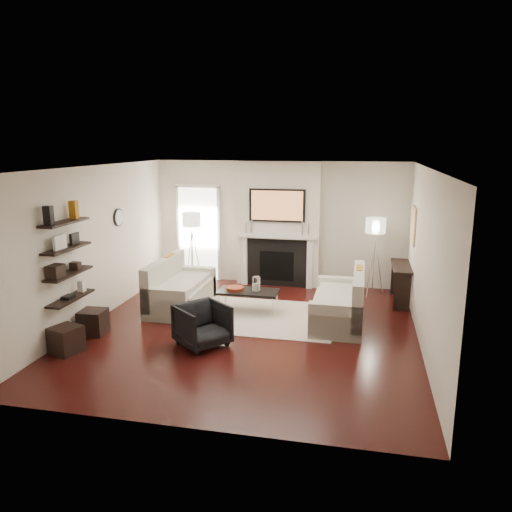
% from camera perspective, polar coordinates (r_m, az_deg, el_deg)
% --- Properties ---
extents(room_envelope, '(6.00, 6.00, 6.00)m').
position_cam_1_polar(room_envelope, '(8.07, -0.90, 0.46)').
color(room_envelope, '#340D0B').
rests_on(room_envelope, ground).
extents(chimney_breast, '(1.80, 0.25, 2.70)m').
position_cam_1_polar(chimney_breast, '(10.84, 2.55, 3.64)').
color(chimney_breast, silver).
rests_on(chimney_breast, floor).
extents(fireplace_surround, '(1.30, 0.02, 1.04)m').
position_cam_1_polar(fireplace_surround, '(10.87, 2.39, -0.79)').
color(fireplace_surround, black).
rests_on(fireplace_surround, floor).
extents(firebox, '(0.75, 0.02, 0.65)m').
position_cam_1_polar(firebox, '(10.89, 2.38, -1.16)').
color(firebox, black).
rests_on(firebox, floor).
extents(mantel_pilaster_l, '(0.12, 0.08, 1.10)m').
position_cam_1_polar(mantel_pilaster_l, '(10.98, -1.34, -0.49)').
color(mantel_pilaster_l, white).
rests_on(mantel_pilaster_l, floor).
extents(mantel_pilaster_r, '(0.12, 0.08, 1.10)m').
position_cam_1_polar(mantel_pilaster_r, '(10.74, 6.15, -0.86)').
color(mantel_pilaster_r, white).
rests_on(mantel_pilaster_r, floor).
extents(mantel_shelf, '(1.70, 0.18, 0.07)m').
position_cam_1_polar(mantel_shelf, '(10.70, 2.37, 2.27)').
color(mantel_shelf, white).
rests_on(mantel_shelf, chimney_breast).
extents(tv_body, '(1.20, 0.06, 0.70)m').
position_cam_1_polar(tv_body, '(10.62, 2.43, 5.80)').
color(tv_body, black).
rests_on(tv_body, chimney_breast).
extents(tv_screen, '(1.10, 0.00, 0.62)m').
position_cam_1_polar(tv_screen, '(10.59, 2.40, 5.78)').
color(tv_screen, '#BF723F').
rests_on(tv_screen, tv_body).
extents(candlestick_l_tall, '(0.04, 0.04, 0.30)m').
position_cam_1_polar(candlestick_l_tall, '(10.78, -0.49, 3.36)').
color(candlestick_l_tall, silver).
rests_on(candlestick_l_tall, mantel_shelf).
extents(candlestick_l_short, '(0.04, 0.04, 0.24)m').
position_cam_1_polar(candlestick_l_short, '(10.82, -1.17, 3.23)').
color(candlestick_l_short, silver).
rests_on(candlestick_l_short, mantel_shelf).
extents(candlestick_r_tall, '(0.04, 0.04, 0.30)m').
position_cam_1_polar(candlestick_r_tall, '(10.60, 5.33, 3.14)').
color(candlestick_r_tall, silver).
rests_on(candlestick_r_tall, mantel_shelf).
extents(candlestick_r_short, '(0.04, 0.04, 0.24)m').
position_cam_1_polar(candlestick_r_short, '(10.59, 6.02, 2.95)').
color(candlestick_r_short, silver).
rests_on(candlestick_r_short, mantel_shelf).
extents(hallway_panel, '(0.90, 0.02, 2.10)m').
position_cam_1_polar(hallway_panel, '(11.44, -6.55, 2.53)').
color(hallway_panel, white).
rests_on(hallway_panel, floor).
extents(door_trim_l, '(0.06, 0.06, 2.16)m').
position_cam_1_polar(door_trim_l, '(11.58, -8.84, 2.59)').
color(door_trim_l, white).
rests_on(door_trim_l, floor).
extents(door_trim_r, '(0.06, 0.06, 2.16)m').
position_cam_1_polar(door_trim_r, '(11.28, -4.27, 2.43)').
color(door_trim_r, white).
rests_on(door_trim_r, floor).
extents(door_trim_top, '(1.02, 0.06, 0.06)m').
position_cam_1_polar(door_trim_top, '(11.28, -6.72, 7.92)').
color(door_trim_top, white).
rests_on(door_trim_top, wall_back).
extents(rug, '(2.60, 2.00, 0.01)m').
position_cam_1_polar(rug, '(9.09, 0.74, -6.93)').
color(rug, beige).
rests_on(rug, floor).
extents(loveseat_left_base, '(0.85, 1.80, 0.42)m').
position_cam_1_polar(loveseat_left_base, '(9.66, -8.54, -4.60)').
color(loveseat_left_base, beige).
rests_on(loveseat_left_base, floor).
extents(loveseat_left_back, '(0.18, 1.80, 0.80)m').
position_cam_1_polar(loveseat_left_back, '(9.69, -10.46, -2.66)').
color(loveseat_left_back, beige).
rests_on(loveseat_left_back, floor).
extents(loveseat_left_arm_n, '(0.85, 0.18, 0.60)m').
position_cam_1_polar(loveseat_left_arm_n, '(8.91, -10.39, -5.55)').
color(loveseat_left_arm_n, beige).
rests_on(loveseat_left_arm_n, floor).
extents(loveseat_left_arm_s, '(0.85, 0.18, 0.60)m').
position_cam_1_polar(loveseat_left_arm_s, '(10.36, -6.98, -2.83)').
color(loveseat_left_arm_s, beige).
rests_on(loveseat_left_arm_s, floor).
extents(loveseat_left_cushion, '(0.63, 1.44, 0.10)m').
position_cam_1_polar(loveseat_left_cushion, '(9.57, -8.31, -3.13)').
color(loveseat_left_cushion, beige).
rests_on(loveseat_left_cushion, loveseat_left_base).
extents(pillow_left_orange, '(0.10, 0.42, 0.42)m').
position_cam_1_polar(pillow_left_orange, '(9.91, -9.84, -1.08)').
color(pillow_left_orange, '#AD6F15').
rests_on(pillow_left_orange, loveseat_left_cushion).
extents(pillow_left_charcoal, '(0.10, 0.40, 0.40)m').
position_cam_1_polar(pillow_left_charcoal, '(9.37, -11.20, -1.99)').
color(pillow_left_charcoal, black).
rests_on(pillow_left_charcoal, loveseat_left_cushion).
extents(loveseat_right_base, '(0.85, 1.80, 0.42)m').
position_cam_1_polar(loveseat_right_base, '(8.87, 9.32, -6.21)').
color(loveseat_right_base, beige).
rests_on(loveseat_right_base, floor).
extents(loveseat_right_back, '(0.18, 1.80, 0.80)m').
position_cam_1_polar(loveseat_right_back, '(8.77, 11.59, -4.36)').
color(loveseat_right_back, beige).
rests_on(loveseat_right_back, floor).
extents(loveseat_right_arm_n, '(0.85, 0.18, 0.60)m').
position_cam_1_polar(loveseat_right_arm_n, '(8.08, 9.03, -7.45)').
color(loveseat_right_arm_n, beige).
rests_on(loveseat_right_arm_n, floor).
extents(loveseat_right_arm_s, '(0.85, 0.18, 0.60)m').
position_cam_1_polar(loveseat_right_arm_s, '(9.62, 9.61, -4.15)').
color(loveseat_right_arm_s, beige).
rests_on(loveseat_right_arm_s, floor).
extents(loveseat_right_cushion, '(0.63, 1.44, 0.10)m').
position_cam_1_polar(loveseat_right_cushion, '(8.79, 9.06, -4.59)').
color(loveseat_right_cushion, beige).
rests_on(loveseat_right_cushion, loveseat_right_base).
extents(pillow_right_orange, '(0.10, 0.42, 0.42)m').
position_cam_1_polar(pillow_right_orange, '(9.00, 11.68, -2.57)').
color(pillow_right_orange, '#AD6F15').
rests_on(pillow_right_orange, loveseat_right_cushion).
extents(pillow_right_charcoal, '(0.10, 0.40, 0.40)m').
position_cam_1_polar(pillow_right_charcoal, '(8.42, 11.61, -3.70)').
color(pillow_right_charcoal, black).
rests_on(pillow_right_charcoal, loveseat_right_cushion).
extents(coffee_table, '(1.10, 0.55, 0.04)m').
position_cam_1_polar(coffee_table, '(9.20, -0.89, -4.09)').
color(coffee_table, black).
rests_on(coffee_table, floor).
extents(coffee_leg_nw, '(0.02, 0.02, 0.38)m').
position_cam_1_polar(coffee_leg_nw, '(9.19, -4.25, -5.53)').
color(coffee_leg_nw, silver).
rests_on(coffee_leg_nw, floor).
extents(coffee_leg_ne, '(0.02, 0.02, 0.38)m').
position_cam_1_polar(coffee_leg_ne, '(8.97, 1.93, -5.97)').
color(coffee_leg_ne, silver).
rests_on(coffee_leg_ne, floor).
extents(coffee_leg_sw, '(0.02, 0.02, 0.38)m').
position_cam_1_polar(coffee_leg_sw, '(9.59, -3.50, -4.72)').
color(coffee_leg_sw, silver).
rests_on(coffee_leg_sw, floor).
extents(coffee_leg_se, '(0.02, 0.02, 0.38)m').
position_cam_1_polar(coffee_leg_se, '(9.38, 2.41, -5.12)').
color(coffee_leg_se, silver).
rests_on(coffee_leg_se, floor).
extents(hurricane_glass, '(0.15, 0.15, 0.26)m').
position_cam_1_polar(hurricane_glass, '(9.13, 0.03, -3.19)').
color(hurricane_glass, white).
rests_on(hurricane_glass, coffee_table).
extents(hurricane_candle, '(0.10, 0.10, 0.15)m').
position_cam_1_polar(hurricane_candle, '(9.15, 0.03, -3.58)').
color(hurricane_candle, white).
rests_on(hurricane_candle, coffee_table).
extents(copper_bowl, '(0.33, 0.33, 0.06)m').
position_cam_1_polar(copper_bowl, '(9.25, -2.40, -3.72)').
color(copper_bowl, '#A9371C').
rests_on(copper_bowl, coffee_table).
extents(armchair, '(0.96, 0.96, 0.72)m').
position_cam_1_polar(armchair, '(7.79, -6.13, -7.65)').
color(armchair, black).
rests_on(armchair, floor).
extents(lamp_left_post, '(0.02, 0.02, 1.20)m').
position_cam_1_polar(lamp_left_post, '(11.10, -7.26, -0.18)').
color(lamp_left_post, silver).
rests_on(lamp_left_post, floor).
extents(lamp_left_shade, '(0.40, 0.40, 0.30)m').
position_cam_1_polar(lamp_left_shade, '(10.94, -7.38, 4.16)').
color(lamp_left_shade, white).
rests_on(lamp_left_shade, lamp_left_post).
extents(lamp_left_leg_a, '(0.25, 0.02, 1.23)m').
position_cam_1_polar(lamp_left_leg_a, '(11.07, -6.72, -0.20)').
color(lamp_left_leg_a, silver).
rests_on(lamp_left_leg_a, floor).
extents(lamp_left_leg_b, '(0.14, 0.22, 1.23)m').
position_cam_1_polar(lamp_left_leg_b, '(11.21, -7.36, -0.06)').
color(lamp_left_leg_b, silver).
rests_on(lamp_left_leg_b, floor).
extents(lamp_left_leg_c, '(0.14, 0.22, 1.23)m').
position_cam_1_polar(lamp_left_leg_c, '(11.03, -7.69, -0.27)').
color(lamp_left_leg_c, silver).
rests_on(lamp_left_leg_c, floor).
extents(lamp_right_post, '(0.02, 0.02, 1.20)m').
position_cam_1_polar(lamp_right_post, '(10.49, 13.28, -1.18)').
color(lamp_right_post, silver).
rests_on(lamp_right_post, floor).
extents(lamp_right_shade, '(0.40, 0.40, 0.30)m').
position_cam_1_polar(lamp_right_shade, '(10.33, 13.52, 3.40)').
color(lamp_right_shade, white).
rests_on(lamp_right_shade, lamp_right_post).
extents(lamp_right_leg_a, '(0.25, 0.02, 1.23)m').
position_cam_1_polar(lamp_right_leg_a, '(10.50, 13.88, -1.21)').
color(lamp_right_leg_a, silver).
rests_on(lamp_right_leg_a, floor).
extents(lamp_right_leg_b, '(0.14, 0.22, 1.23)m').
position_cam_1_polar(lamp_right_leg_b, '(10.58, 12.97, -1.05)').
color(lamp_right_leg_b, silver).
rests_on(lamp_right_leg_b, floor).
extents(lamp_right_leg_c, '(0.14, 0.22, 1.23)m').
position_cam_1_polar(lamp_right_leg_c, '(10.40, 12.98, -1.29)').
color(lamp_right_leg_c, silver).
rests_on(lamp_right_leg_c, floor).
extents(console_top, '(0.35, 1.20, 0.04)m').
position_cam_1_polar(console_top, '(10.12, 16.29, -1.12)').
color(console_top, black).
rests_on(console_top, floor).
extents(console_leg_n, '(0.30, 0.04, 0.71)m').
position_cam_1_polar(console_leg_n, '(9.68, 16.36, -4.04)').
color(console_leg_n, black).
rests_on(console_leg_n, floor).
extents(console_leg_s, '(0.30, 0.04, 0.71)m').
position_cam_1_polar(console_leg_s, '(10.74, 15.97, -2.37)').
color(console_leg_s, black).
rests_on(console_leg_s, floor).
extents(wall_art, '(0.03, 0.70, 0.70)m').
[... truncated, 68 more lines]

